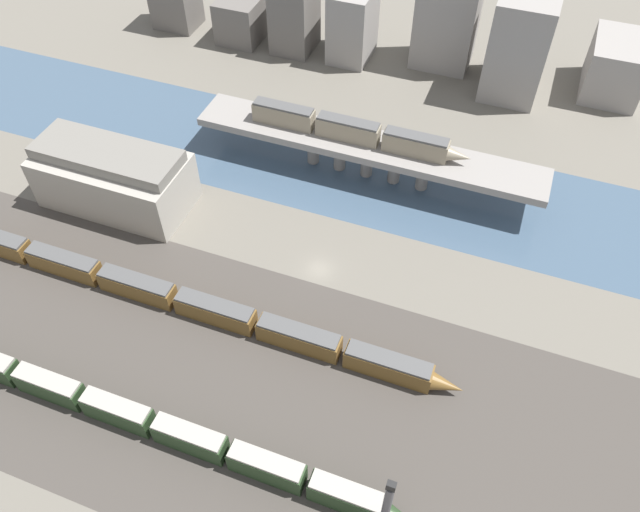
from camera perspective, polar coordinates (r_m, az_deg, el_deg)
The scene contains 15 objects.
ground_plane at distance 99.94m, azimuth -0.06°, elevation -1.21°, with size 400.00×400.00×0.00m, color #666056.
railbed_yard at distance 87.59m, azimuth -5.71°, elevation -12.53°, with size 280.00×42.00×0.01m, color #423D38.
river_water at distance 116.44m, azimuth 4.22°, elevation 7.50°, with size 320.00×26.04×0.01m, color #3D5166.
bridge at distance 112.60m, azimuth 4.39°, elevation 9.79°, with size 63.23×8.74×7.21m.
train_on_bridge at distance 111.24m, azimuth 3.19°, elevation 11.35°, with size 39.73×2.71×3.86m.
train_yard_near at distance 85.26m, azimuth -14.39°, elevation -14.93°, with size 66.12×2.62×4.08m.
train_yard_mid at distance 95.81m, azimuth -12.29°, elevation -4.08°, with size 83.26×2.85×3.70m.
warehouse_building at distance 112.96m, azimuth -18.32°, elevation 6.88°, with size 25.52×12.82×11.37m.
signal_tower at distance 73.91m, azimuth 6.05°, elevation -22.04°, with size 1.00×0.99×14.25m.
city_block_left at distance 155.19m, azimuth -7.04°, elevation 20.87°, with size 9.42×12.74×9.68m, color #605B56.
city_block_center at distance 148.45m, azimuth -2.36°, elevation 20.98°, with size 8.73×10.29×15.01m, color #605B56.
city_block_right at distance 145.51m, azimuth 3.01°, elevation 20.44°, with size 8.59×11.86×15.40m, color gray.
city_block_far_right at distance 144.31m, azimuth 11.53°, elevation 20.37°, with size 12.58×10.23×20.09m, color gray.
city_block_tall at distance 138.73m, azimuth 17.81°, elevation 18.04°, with size 11.37×15.35×20.93m, color gray.
city_block_low at distance 147.58m, azimuth 25.42°, elevation 15.35°, with size 11.22×15.37×11.37m, color gray.
Camera 1 is at (22.62, -60.26, 76.46)m, focal length 35.00 mm.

